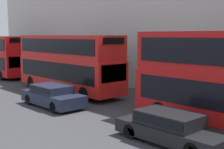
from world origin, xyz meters
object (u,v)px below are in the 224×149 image
at_px(bus_second_in_queue, 68,61).
at_px(car_dark_sedan, 170,127).
at_px(car_hatchback, 52,95).
at_px(pedestrian, 174,91).

distance_m(bus_second_in_queue, car_dark_sedan, 12.71).
bearing_deg(car_hatchback, car_dark_sedan, -90.00).
relative_size(bus_second_in_queue, pedestrian, 5.84).
xyz_separation_m(bus_second_in_queue, car_dark_sedan, (-3.40, -12.12, -1.70)).
bearing_deg(car_dark_sedan, car_hatchback, 90.00).
distance_m(bus_second_in_queue, car_hatchback, 5.01).
relative_size(car_dark_sedan, pedestrian, 2.66).
distance_m(car_dark_sedan, pedestrian, 7.32).
xyz_separation_m(bus_second_in_queue, car_hatchback, (-3.40, -3.28, -1.68)).
bearing_deg(pedestrian, car_dark_sedan, -144.73).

